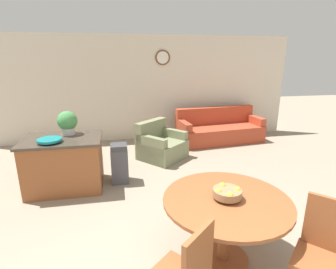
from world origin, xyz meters
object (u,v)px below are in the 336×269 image
fruit_bowl (227,193)px  kitchen_island (65,163)px  dining_chair_near_right (323,249)px  armchair (161,146)px  dining_table (226,213)px  teal_bowl (50,140)px  trash_bin (120,163)px  potted_plant (67,122)px  couch (219,130)px

fruit_bowl → kitchen_island: size_ratio=0.24×
dining_chair_near_right → armchair: 3.84m
dining_table → dining_chair_near_right: bearing=-42.8°
fruit_bowl → armchair: fruit_bowl is taller
fruit_bowl → dining_chair_near_right: bearing=-42.7°
teal_bowl → armchair: size_ratio=0.31×
fruit_bowl → armchair: 3.20m
kitchen_island → teal_bowl: 0.54m
teal_bowl → trash_bin: teal_bowl is taller
fruit_bowl → armchair: size_ratio=0.25×
teal_bowl → dining_chair_near_right: bearing=-42.0°
potted_plant → kitchen_island: bearing=-108.6°
couch → armchair: bearing=-158.1°
fruit_bowl → trash_bin: bearing=116.6°
potted_plant → dining_chair_near_right: bearing=-48.7°
fruit_bowl → potted_plant: size_ratio=0.73×
trash_bin → couch: couch is taller
teal_bowl → potted_plant: (0.21, 0.42, 0.17)m
dining_table → dining_chair_near_right: 0.89m
dining_table → kitchen_island: kitchen_island is taller
dining_chair_near_right → teal_bowl: size_ratio=2.67×
potted_plant → fruit_bowl: bearing=-50.5°
kitchen_island → armchair: kitchen_island is taller
potted_plant → teal_bowl: bearing=-116.8°
dining_table → armchair: 3.16m
teal_bowl → trash_bin: size_ratio=0.52×
trash_bin → armchair: armchair is taller
dining_table → kitchen_island: 2.87m
kitchen_island → dining_chair_near_right: bearing=-45.7°
fruit_bowl → trash_bin: (-1.07, 2.14, -0.48)m
teal_bowl → potted_plant: size_ratio=0.91×
dining_table → armchair: size_ratio=1.10×
potted_plant → armchair: size_ratio=0.34×
kitchen_island → couch: 4.03m
potted_plant → couch: 3.94m
armchair → dining_chair_near_right: bearing=-119.2°
trash_bin → armchair: 1.35m
kitchen_island → armchair: bearing=30.6°
fruit_bowl → trash_bin: size_ratio=0.42×
kitchen_island → trash_bin: 0.90m
teal_bowl → kitchen_island: bearing=55.8°
couch → armchair: couch is taller
trash_bin → couch: size_ratio=0.31×
dining_chair_near_right → kitchen_island: 3.75m
teal_bowl → potted_plant: bearing=63.2°
dining_chair_near_right → fruit_bowl: 0.93m
potted_plant → trash_bin: potted_plant is taller
dining_chair_near_right → kitchen_island: dining_chair_near_right is taller
dining_table → kitchen_island: (-1.97, 2.08, -0.14)m
teal_bowl → potted_plant: 0.50m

